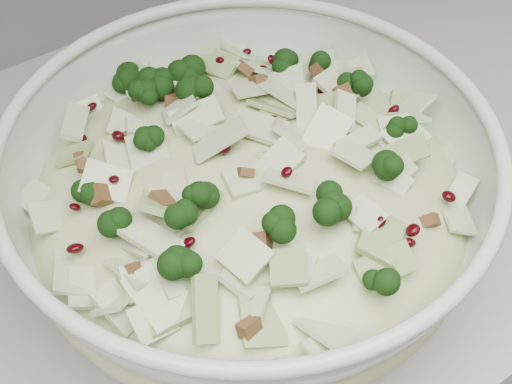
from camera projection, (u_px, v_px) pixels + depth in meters
counter at (279, 361)px, 1.04m from camera, size 3.60×0.60×0.90m
mixing_bowl at (249, 203)px, 0.55m from camera, size 0.44×0.44×0.15m
salad at (249, 182)px, 0.53m from camera, size 0.44×0.44×0.15m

